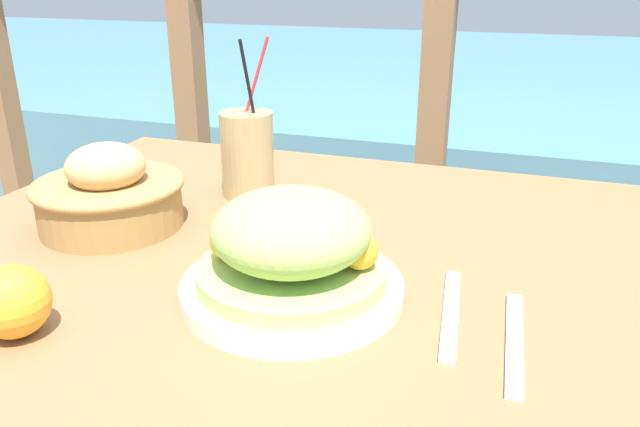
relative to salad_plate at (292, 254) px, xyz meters
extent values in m
cube|color=olive|center=(-0.01, 0.13, -0.07)|extent=(1.08, 0.81, 0.04)
cube|color=olive|center=(-0.49, 0.47, -0.43)|extent=(0.06, 0.06, 0.67)
cube|color=brown|center=(-1.37, 0.97, -0.24)|extent=(0.07, 0.07, 1.05)
cube|color=brown|center=(-0.69, 0.97, -0.24)|extent=(0.07, 0.07, 1.05)
cube|color=brown|center=(-0.01, 0.97, -0.24)|extent=(0.07, 0.07, 1.05)
cube|color=teal|center=(-0.01, 3.47, -0.52)|extent=(12.00, 4.00, 0.49)
cylinder|color=white|center=(0.00, 0.00, -0.04)|extent=(0.24, 0.24, 0.02)
cylinder|color=#A8C66B|center=(0.00, 0.00, -0.02)|extent=(0.21, 0.21, 0.02)
ellipsoid|color=#9EC660|center=(0.00, 0.00, 0.03)|extent=(0.17, 0.17, 0.08)
sphere|color=#F9A328|center=(0.07, 0.02, 0.01)|extent=(0.04, 0.04, 0.04)
sphere|color=#F9A328|center=(-0.07, -0.01, 0.01)|extent=(0.04, 0.04, 0.04)
cylinder|color=tan|center=(-0.18, 0.28, 0.01)|extent=(0.08, 0.08, 0.13)
cylinder|color=black|center=(-0.17, 0.28, 0.09)|extent=(0.01, 0.07, 0.21)
cylinder|color=red|center=(-0.19, 0.29, 0.09)|extent=(0.07, 0.01, 0.21)
cylinder|color=#AD7F47|center=(-0.31, 0.10, -0.02)|extent=(0.19, 0.19, 0.07)
torus|color=#AD7F47|center=(-0.31, 0.10, 0.01)|extent=(0.20, 0.20, 0.01)
ellipsoid|color=tan|center=(-0.31, 0.10, 0.03)|extent=(0.11, 0.11, 0.06)
cube|color=silver|center=(0.17, 0.02, -0.05)|extent=(0.03, 0.18, 0.00)
cube|color=silver|center=(0.24, -0.01, -0.05)|extent=(0.03, 0.18, 0.00)
sphere|color=#F9A328|center=(-0.23, -0.16, -0.02)|extent=(0.07, 0.07, 0.07)
camera|label=1|loc=(0.23, -0.56, 0.29)|focal=35.00mm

